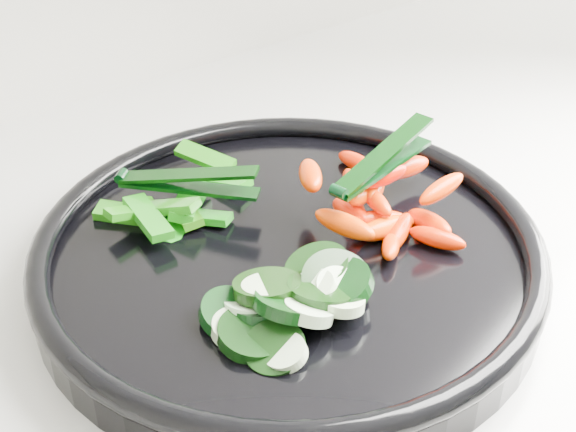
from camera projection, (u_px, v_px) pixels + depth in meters
counter at (498, 396)px, 1.12m from camera, size 2.02×0.62×0.93m
veggie_tray at (288, 255)px, 0.59m from camera, size 0.42×0.42×0.04m
cucumber_pile at (286, 302)px, 0.52m from camera, size 0.13×0.10×0.04m
carrot_pile at (377, 202)px, 0.61m from camera, size 0.13×0.16×0.05m
pepper_pile at (175, 204)px, 0.62m from camera, size 0.13×0.11×0.04m
tong_carrot at (381, 162)px, 0.60m from camera, size 0.11×0.04×0.02m
tong_pepper at (184, 181)px, 0.62m from camera, size 0.09×0.09×0.02m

